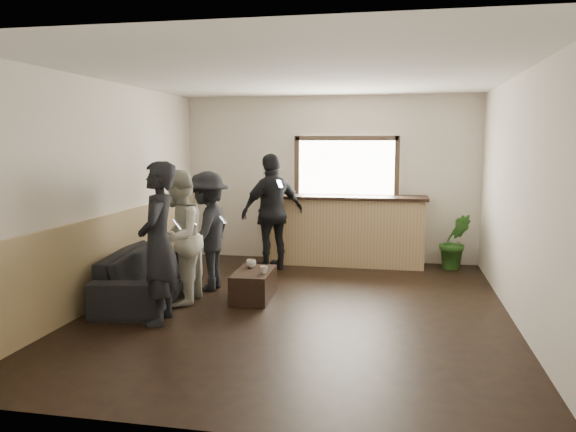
% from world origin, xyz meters
% --- Properties ---
extents(ground, '(5.00, 6.00, 0.01)m').
position_xyz_m(ground, '(0.00, 0.00, 0.00)').
color(ground, black).
extents(room_shell, '(5.01, 6.01, 2.80)m').
position_xyz_m(room_shell, '(-0.74, 0.00, 1.47)').
color(room_shell, silver).
rests_on(room_shell, ground).
extents(bar_counter, '(2.70, 0.68, 2.13)m').
position_xyz_m(bar_counter, '(0.30, 2.70, 0.64)').
color(bar_counter, tan).
rests_on(bar_counter, ground).
extents(sofa, '(1.18, 2.26, 0.63)m').
position_xyz_m(sofa, '(-2.01, 0.13, 0.31)').
color(sofa, black).
rests_on(sofa, ground).
extents(coffee_table, '(0.50, 0.85, 0.37)m').
position_xyz_m(coffee_table, '(-0.64, 0.33, 0.19)').
color(coffee_table, black).
rests_on(coffee_table, ground).
extents(cup_a, '(0.18, 0.18, 0.10)m').
position_xyz_m(cup_a, '(-0.72, 0.53, 0.42)').
color(cup_a, silver).
rests_on(cup_a, coffee_table).
extents(cup_b, '(0.13, 0.13, 0.09)m').
position_xyz_m(cup_b, '(-0.48, 0.24, 0.42)').
color(cup_b, silver).
rests_on(cup_b, coffee_table).
extents(potted_plant, '(0.57, 0.50, 0.90)m').
position_xyz_m(potted_plant, '(2.08, 2.65, 0.45)').
color(potted_plant, '#2D6623').
rests_on(potted_plant, ground).
extents(person_a, '(0.55, 0.73, 1.82)m').
position_xyz_m(person_a, '(-1.43, -0.80, 0.91)').
color(person_a, black).
rests_on(person_a, ground).
extents(person_b, '(0.67, 0.84, 1.69)m').
position_xyz_m(person_b, '(-1.51, -0.05, 0.84)').
color(person_b, '#B6B5A4').
rests_on(person_b, ground).
extents(person_c, '(0.65, 1.08, 1.63)m').
position_xyz_m(person_c, '(-1.37, 0.68, 0.82)').
color(person_c, black).
rests_on(person_c, ground).
extents(person_d, '(1.10, 1.07, 1.85)m').
position_xyz_m(person_d, '(-0.77, 2.02, 0.93)').
color(person_d, black).
rests_on(person_d, ground).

